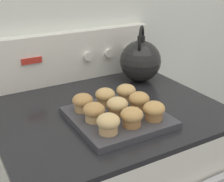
{
  "coord_description": "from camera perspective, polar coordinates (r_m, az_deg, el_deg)",
  "views": [
    {
      "loc": [
        -0.49,
        -0.55,
        1.38
      ],
      "look_at": [
        -0.03,
        0.26,
        0.99
      ],
      "focal_mm": 50.0,
      "sensor_mm": 36.0,
      "label": 1
    }
  ],
  "objects": [
    {
      "name": "muffin_r1_c1",
      "position": [
        1.03,
        0.98,
        -2.78
      ],
      "size": [
        0.07,
        0.07,
        0.06
      ],
      "color": "olive",
      "rests_on": "muffin_pan"
    },
    {
      "name": "tea_kettle",
      "position": [
        1.38,
        5.22,
        5.62
      ],
      "size": [
        0.18,
        0.19,
        0.25
      ],
      "color": "black",
      "rests_on": "stove_range"
    },
    {
      "name": "muffin_r2_c1",
      "position": [
        1.11,
        -1.25,
        -0.99
      ],
      "size": [
        0.07,
        0.07,
        0.06
      ],
      "color": "tan",
      "rests_on": "muffin_pan"
    },
    {
      "name": "muffin_r2_c0",
      "position": [
        1.07,
        -5.37,
        -2.04
      ],
      "size": [
        0.07,
        0.07,
        0.06
      ],
      "color": "tan",
      "rests_on": "muffin_pan"
    },
    {
      "name": "muffin_r1_c0",
      "position": [
        1.0,
        -3.31,
        -3.8
      ],
      "size": [
        0.07,
        0.07,
        0.06
      ],
      "color": "tan",
      "rests_on": "muffin_pan"
    },
    {
      "name": "control_panel",
      "position": [
        1.38,
        -7.69,
        6.25
      ],
      "size": [
        0.78,
        0.07,
        0.22
      ],
      "color": "silver",
      "rests_on": "stove_range"
    },
    {
      "name": "muffin_r2_c2",
      "position": [
        1.14,
        2.58,
        -0.23
      ],
      "size": [
        0.07,
        0.07,
        0.06
      ],
      "color": "tan",
      "rests_on": "muffin_pan"
    },
    {
      "name": "muffin_pan",
      "position": [
        1.05,
        1.05,
        -4.85
      ],
      "size": [
        0.3,
        0.3,
        0.02
      ],
      "color": "#38383D",
      "rests_on": "stove_range"
    },
    {
      "name": "wall_back",
      "position": [
        1.39,
        -9.07,
        15.1
      ],
      "size": [
        8.0,
        0.05,
        2.4
      ],
      "color": "silver",
      "rests_on": "ground_plane"
    },
    {
      "name": "muffin_r0_c0",
      "position": [
        0.93,
        -0.68,
        -5.93
      ],
      "size": [
        0.07,
        0.07,
        0.06
      ],
      "color": "tan",
      "rests_on": "muffin_pan"
    },
    {
      "name": "muffin_r0_c1",
      "position": [
        0.97,
        3.65,
        -4.71
      ],
      "size": [
        0.07,
        0.07,
        0.06
      ],
      "color": "olive",
      "rests_on": "muffin_pan"
    },
    {
      "name": "muffin_r1_c2",
      "position": [
        1.08,
        4.98,
        -1.74
      ],
      "size": [
        0.07,
        0.07,
        0.06
      ],
      "color": "olive",
      "rests_on": "muffin_pan"
    },
    {
      "name": "muffin_r0_c2",
      "position": [
        1.01,
        7.68,
        -3.54
      ],
      "size": [
        0.07,
        0.07,
        0.06
      ],
      "color": "olive",
      "rests_on": "muffin_pan"
    }
  ]
}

